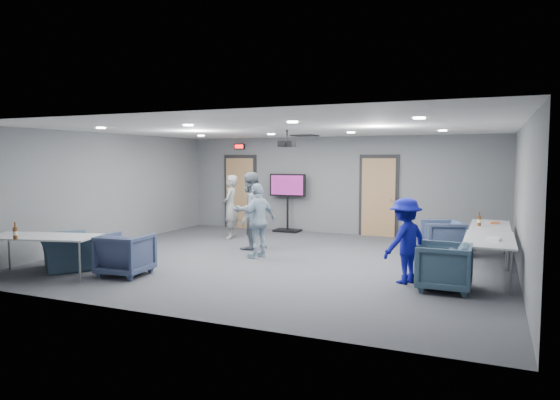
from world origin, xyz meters
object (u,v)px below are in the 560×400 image
at_px(person_a, 230,207).
at_px(chair_front_b, 65,252).
at_px(bottle_front, 15,233).
at_px(projector, 287,144).
at_px(person_d, 405,241).
at_px(chair_front_a, 125,254).
at_px(chair_right_b, 436,267).
at_px(table_right_a, 490,227).
at_px(table_right_b, 489,241).
at_px(bottle_right, 479,221).
at_px(chair_right_c, 444,267).
at_px(tv_stand, 287,199).
at_px(person_b, 250,211).
at_px(table_front_left, 42,238).
at_px(chair_right_a, 443,238).
at_px(person_c, 258,221).

bearing_deg(person_a, chair_front_b, -28.63).
xyz_separation_m(person_a, chair_front_b, (-1.12, -4.45, -0.50)).
distance_m(bottle_front, projector, 5.33).
distance_m(person_d, chair_front_a, 4.92).
height_order(chair_right_b, chair_front_b, chair_front_b).
bearing_deg(table_right_a, table_right_b, 180.00).
bearing_deg(bottle_right, chair_right_b, -103.59).
relative_size(chair_right_c, tv_stand, 0.50).
bearing_deg(table_right_a, chair_right_b, 163.51).
bearing_deg(person_b, table_front_left, -4.81).
height_order(chair_right_a, tv_stand, tv_stand).
height_order(person_c, table_front_left, person_c).
height_order(chair_right_c, tv_stand, tv_stand).
bearing_deg(person_c, chair_right_a, 136.69).
height_order(table_right_b, projector, projector).
relative_size(chair_right_b, projector, 2.00).
xyz_separation_m(person_b, chair_right_b, (4.33, -1.79, -0.57)).
bearing_deg(projector, person_d, -24.84).
distance_m(table_front_left, bottle_right, 8.38).
bearing_deg(person_c, table_right_b, 107.06).
relative_size(table_front_left, bottle_right, 7.32).
height_order(person_d, projector, projector).
height_order(person_b, tv_stand, person_b).
bearing_deg(chair_right_b, tv_stand, -146.85).
height_order(table_right_a, tv_stand, tv_stand).
bearing_deg(person_d, person_b, -84.53).
bearing_deg(chair_front_b, table_right_b, -125.27).
bearing_deg(bottle_front, tv_stand, 74.11).
distance_m(chair_front_b, table_right_b, 7.75).
relative_size(person_a, chair_front_b, 1.63).
height_order(tv_stand, projector, projector).
relative_size(person_a, bottle_front, 5.71).
xyz_separation_m(person_b, tv_stand, (-0.25, 2.90, 0.05)).
xyz_separation_m(chair_right_c, bottle_front, (-6.76, -2.26, 0.46)).
bearing_deg(projector, table_right_b, -7.05).
bearing_deg(bottle_front, chair_right_c, 18.49).
xyz_separation_m(person_a, table_right_b, (6.29, -2.24, -0.14)).
height_order(chair_front_b, bottle_front, bottle_front).
bearing_deg(bottle_right, person_b, -172.94).
bearing_deg(tv_stand, person_d, -48.97).
distance_m(person_c, bottle_right, 4.52).
relative_size(person_b, chair_right_b, 2.52).
relative_size(chair_front_a, chair_front_b, 0.82).
relative_size(bottle_front, bottle_right, 1.01).
bearing_deg(table_right_b, chair_right_c, 147.02).
distance_m(person_a, tv_stand, 1.93).
bearing_deg(bottle_front, person_b, 61.88).
xyz_separation_m(person_a, bottle_front, (-1.12, -5.50, 0.01)).
height_order(person_c, tv_stand, tv_stand).
height_order(person_a, bottle_front, person_a).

